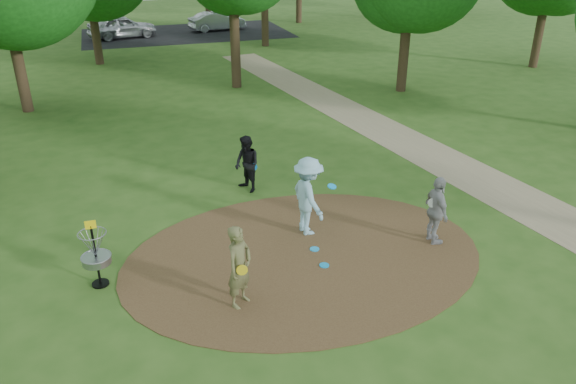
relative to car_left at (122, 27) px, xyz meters
name	(u,v)px	position (x,y,z in m)	size (l,w,h in m)	color
ground	(304,256)	(2.34, -29.44, -0.75)	(100.00, 100.00, 0.00)	#2D5119
dirt_clearing	(304,256)	(2.34, -29.44, -0.74)	(8.40, 8.40, 0.02)	#47301C
footpath	(489,185)	(8.84, -27.44, -0.74)	(2.00, 40.00, 0.01)	#8C7A5B
parking_lot	(187,33)	(4.34, 0.56, -0.75)	(14.00, 8.00, 0.01)	black
player_observer_with_disc	(239,267)	(0.52, -30.73, 0.13)	(0.76, 0.75, 1.77)	brown
player_throwing_with_disc	(308,196)	(2.80, -28.41, 0.24)	(1.20, 1.35, 1.98)	#8EC3D4
player_walking_with_disc	(247,164)	(1.99, -25.59, 0.07)	(0.85, 0.96, 1.63)	black
player_waiting_with_disc	(436,211)	(5.49, -29.81, 0.11)	(0.52, 1.04, 1.71)	#949497
disc_ground_cyan	(315,249)	(2.66, -29.26, -0.72)	(0.22, 0.22, 0.02)	#1C9EE3
disc_ground_blue	(324,265)	(2.62, -29.98, -0.72)	(0.22, 0.22, 0.02)	#0C92DB
car_left	(122,27)	(0.00, 0.00, 0.00)	(1.77, 4.40, 1.50)	#A7AAAF
car_right	(217,21)	(6.61, 0.93, -0.10)	(1.38, 3.96, 1.30)	#A6AAAD
disc_golf_basket	(95,249)	(-2.16, -29.14, 0.12)	(0.63, 0.63, 1.54)	black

